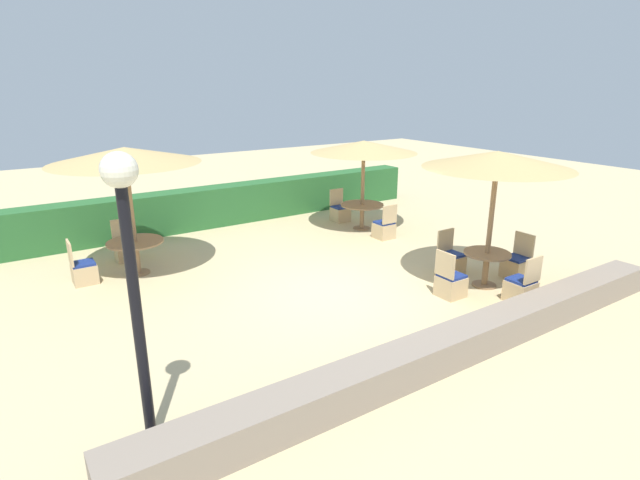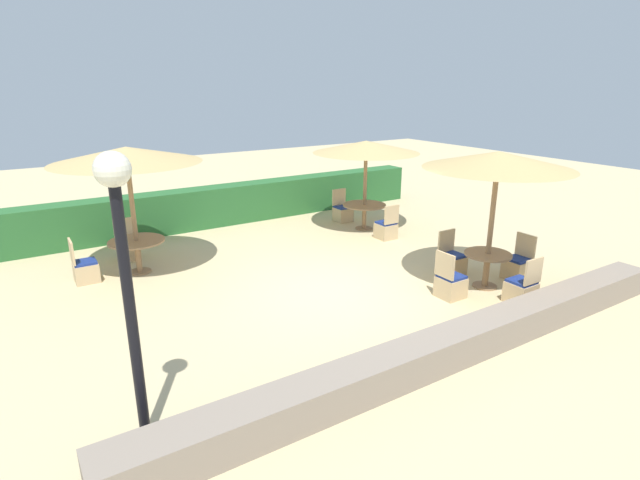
# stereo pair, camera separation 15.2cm
# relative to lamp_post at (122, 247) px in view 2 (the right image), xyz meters

# --- Properties ---
(ground_plane) EXTENTS (40.00, 40.00, 0.00)m
(ground_plane) POSITION_rel_lamp_post_xyz_m (4.27, 2.35, -2.35)
(ground_plane) COLOR #C6B284
(hedge_row) EXTENTS (13.00, 0.70, 1.10)m
(hedge_row) POSITION_rel_lamp_post_xyz_m (4.27, 8.19, -1.80)
(hedge_row) COLOR #28602D
(hedge_row) RESTS_ON ground_plane
(stone_border) EXTENTS (10.00, 0.56, 0.49)m
(stone_border) POSITION_rel_lamp_post_xyz_m (4.27, -0.68, -2.11)
(stone_border) COLOR gray
(stone_border) RESTS_ON ground_plane
(lamp_post) EXTENTS (0.36, 0.36, 3.32)m
(lamp_post) POSITION_rel_lamp_post_xyz_m (0.00, 0.00, 0.00)
(lamp_post) COLOR black
(lamp_post) RESTS_ON ground_plane
(parasol_back_right) EXTENTS (2.86, 2.86, 2.45)m
(parasol_back_right) POSITION_rel_lamp_post_xyz_m (7.39, 5.54, -0.07)
(parasol_back_right) COLOR #93704C
(parasol_back_right) RESTS_ON ground_plane
(round_table_back_right) EXTENTS (1.19, 1.19, 0.71)m
(round_table_back_right) POSITION_rel_lamp_post_xyz_m (7.39, 5.54, -1.78)
(round_table_back_right) COLOR #93704C
(round_table_back_right) RESTS_ON ground_plane
(patio_chair_back_right_south) EXTENTS (0.46, 0.46, 0.93)m
(patio_chair_back_right_south) POSITION_rel_lamp_post_xyz_m (7.33, 4.51, -2.09)
(patio_chair_back_right_south) COLOR tan
(patio_chair_back_right_south) RESTS_ON ground_plane
(patio_chair_back_right_north) EXTENTS (0.46, 0.46, 0.93)m
(patio_chair_back_right_north) POSITION_rel_lamp_post_xyz_m (7.36, 6.56, -2.09)
(patio_chair_back_right_north) COLOR tan
(patio_chair_back_right_north) RESTS_ON ground_plane
(parasol_back_left) EXTENTS (3.00, 3.00, 2.70)m
(parasol_back_left) POSITION_rel_lamp_post_xyz_m (1.25, 5.50, 0.18)
(parasol_back_left) COLOR #93704C
(parasol_back_left) RESTS_ON ground_plane
(round_table_back_left) EXTENTS (1.17, 1.17, 0.73)m
(round_table_back_left) POSITION_rel_lamp_post_xyz_m (1.25, 5.50, -1.76)
(round_table_back_left) COLOR #93704C
(round_table_back_left) RESTS_ON ground_plane
(patio_chair_back_left_west) EXTENTS (0.46, 0.46, 0.93)m
(patio_chair_back_left_west) POSITION_rel_lamp_post_xyz_m (0.19, 5.55, -2.09)
(patio_chair_back_left_west) COLOR tan
(patio_chair_back_left_west) RESTS_ON ground_plane
(patio_chair_back_left_north) EXTENTS (0.46, 0.46, 0.93)m
(patio_chair_back_left_north) POSITION_rel_lamp_post_xyz_m (1.26, 6.55, -2.09)
(patio_chair_back_left_north) COLOR tan
(patio_chair_back_left_north) RESTS_ON ground_plane
(parasol_front_right) EXTENTS (2.80, 2.80, 2.71)m
(parasol_front_right) POSITION_rel_lamp_post_xyz_m (6.92, 0.93, 0.19)
(parasol_front_right) COLOR #93704C
(parasol_front_right) RESTS_ON ground_plane
(round_table_front_right) EXTENTS (0.92, 0.92, 0.71)m
(round_table_front_right) POSITION_rel_lamp_post_xyz_m (6.92, 0.93, -1.82)
(round_table_front_right) COLOR #93704C
(round_table_front_right) RESTS_ON ground_plane
(patio_chair_front_right_north) EXTENTS (0.46, 0.46, 0.93)m
(patio_chair_front_right_north) POSITION_rel_lamp_post_xyz_m (6.88, 1.81, -2.09)
(patio_chair_front_right_north) COLOR tan
(patio_chair_front_right_north) RESTS_ON ground_plane
(patio_chair_front_right_west) EXTENTS (0.46, 0.46, 0.93)m
(patio_chair_front_right_west) POSITION_rel_lamp_post_xyz_m (5.94, 0.96, -2.09)
(patio_chair_front_right_west) COLOR tan
(patio_chair_front_right_west) RESTS_ON ground_plane
(patio_chair_front_right_south) EXTENTS (0.46, 0.46, 0.93)m
(patio_chair_front_right_south) POSITION_rel_lamp_post_xyz_m (6.86, 0.06, -2.09)
(patio_chair_front_right_south) COLOR tan
(patio_chair_front_right_south) RESTS_ON ground_plane
(patio_chair_front_right_east) EXTENTS (0.46, 0.46, 0.93)m
(patio_chair_front_right_east) POSITION_rel_lamp_post_xyz_m (7.85, 0.89, -2.09)
(patio_chair_front_right_east) COLOR tan
(patio_chair_front_right_east) RESTS_ON ground_plane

